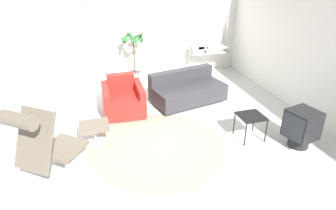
% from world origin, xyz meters
% --- Properties ---
extents(ground_plane, '(12.00, 12.00, 0.00)m').
position_xyz_m(ground_plane, '(0.00, 0.00, 0.00)').
color(ground_plane, silver).
extents(wall_back, '(12.00, 0.09, 2.80)m').
position_xyz_m(wall_back, '(-0.00, 3.07, 1.40)').
color(wall_back, silver).
rests_on(wall_back, ground_plane).
extents(wall_right, '(0.06, 12.00, 2.80)m').
position_xyz_m(wall_right, '(3.21, 0.00, 1.40)').
color(wall_right, silver).
rests_on(wall_right, ground_plane).
extents(round_rug, '(2.30, 2.30, 0.01)m').
position_xyz_m(round_rug, '(0.09, -0.34, 0.00)').
color(round_rug, tan).
rests_on(round_rug, ground_plane).
extents(lounge_chair, '(0.99, 1.07, 1.23)m').
position_xyz_m(lounge_chair, '(-1.57, -0.75, 0.69)').
color(lounge_chair, '#BCBCC1').
rests_on(lounge_chair, ground_plane).
extents(ottoman, '(0.49, 0.42, 0.35)m').
position_xyz_m(ottoman, '(-0.89, 0.10, 0.26)').
color(ottoman, '#BCBCC1').
rests_on(ottoman, ground_plane).
extents(armchair_red, '(0.82, 0.90, 0.73)m').
position_xyz_m(armchair_red, '(-0.26, 1.05, 0.28)').
color(armchair_red, silver).
rests_on(armchair_red, ground_plane).
extents(couch_low, '(1.67, 1.11, 0.66)m').
position_xyz_m(couch_low, '(1.15, 1.20, 0.25)').
color(couch_low, black).
rests_on(couch_low, ground_plane).
extents(side_table, '(0.43, 0.43, 0.44)m').
position_xyz_m(side_table, '(1.69, -0.52, 0.39)').
color(side_table, black).
rests_on(side_table, ground_plane).
extents(crt_television, '(0.53, 0.54, 0.65)m').
position_xyz_m(crt_television, '(2.35, -0.97, 0.36)').
color(crt_television, black).
rests_on(crt_television, ground_plane).
extents(potted_plant, '(0.59, 0.57, 1.38)m').
position_xyz_m(potted_plant, '(0.28, 2.57, 0.66)').
color(potted_plant, silver).
rests_on(potted_plant, ground_plane).
extents(shelf_unit, '(1.09, 0.28, 1.77)m').
position_xyz_m(shelf_unit, '(2.24, 2.74, 0.70)').
color(shelf_unit, '#BCBCC1').
rests_on(shelf_unit, ground_plane).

